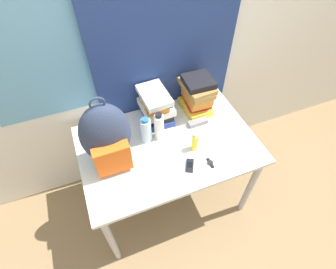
# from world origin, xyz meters

# --- Properties ---
(ground_plane) EXTENTS (12.00, 12.00, 0.00)m
(ground_plane) POSITION_xyz_m (0.00, 0.00, 0.00)
(ground_plane) COLOR #8C704C
(wall_back) EXTENTS (6.00, 0.06, 2.50)m
(wall_back) POSITION_xyz_m (-0.00, 0.90, 1.25)
(wall_back) COLOR silver
(wall_back) RESTS_ON ground_plane
(curtain_blue) EXTENTS (1.05, 0.04, 2.50)m
(curtain_blue) POSITION_xyz_m (0.15, 0.84, 1.25)
(curtain_blue) COLOR navy
(curtain_blue) RESTS_ON ground_plane
(desk) EXTENTS (1.24, 0.81, 0.78)m
(desk) POSITION_xyz_m (0.00, 0.41, 0.68)
(desk) COLOR silver
(desk) RESTS_ON ground_plane
(backpack) EXTENTS (0.32, 0.26, 0.54)m
(backpack) POSITION_xyz_m (-0.40, 0.42, 1.01)
(backpack) COLOR #2D3851
(backpack) RESTS_ON desk
(book_stack_left) EXTENTS (0.23, 0.29, 0.26)m
(book_stack_left) POSITION_xyz_m (0.01, 0.67, 0.90)
(book_stack_left) COLOR navy
(book_stack_left) RESTS_ON desk
(book_stack_center) EXTENTS (0.22, 0.29, 0.29)m
(book_stack_center) POSITION_xyz_m (0.33, 0.66, 0.92)
(book_stack_center) COLOR yellow
(book_stack_center) RESTS_ON desk
(water_bottle) EXTENTS (0.07, 0.07, 0.21)m
(water_bottle) POSITION_xyz_m (-0.13, 0.50, 0.87)
(water_bottle) COLOR silver
(water_bottle) RESTS_ON desk
(sports_bottle) EXTENTS (0.07, 0.07, 0.23)m
(sports_bottle) POSITION_xyz_m (-0.03, 0.49, 0.88)
(sports_bottle) COLOR white
(sports_bottle) RESTS_ON desk
(sunscreen_bottle) EXTENTS (0.05, 0.05, 0.15)m
(sunscreen_bottle) POSITION_xyz_m (0.16, 0.30, 0.84)
(sunscreen_bottle) COLOR yellow
(sunscreen_bottle) RESTS_ON desk
(cell_phone) EXTENTS (0.09, 0.11, 0.02)m
(cell_phone) POSITION_xyz_m (0.06, 0.18, 0.78)
(cell_phone) COLOR black
(cell_phone) RESTS_ON desk
(sunglasses_case) EXTENTS (0.15, 0.06, 0.04)m
(sunglasses_case) POSITION_xyz_m (0.28, 0.50, 0.79)
(sunglasses_case) COLOR gray
(sunglasses_case) RESTS_ON desk
(wristwatch) EXTENTS (0.04, 0.08, 0.01)m
(wristwatch) POSITION_xyz_m (0.20, 0.15, 0.78)
(wristwatch) COLOR black
(wristwatch) RESTS_ON desk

